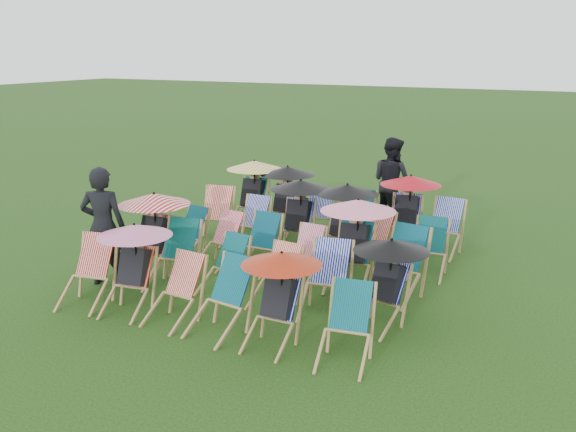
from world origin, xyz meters
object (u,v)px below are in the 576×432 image
at_px(deckchair_29, 443,228).
at_px(person_left, 103,226).
at_px(deckchair_5, 346,327).
at_px(person_rear, 392,181).
at_px(deckchair_0, 87,272).

relative_size(deckchair_29, person_left, 0.51).
distance_m(deckchair_5, person_rear, 6.33).
bearing_deg(deckchair_29, deckchair_5, -86.69).
height_order(deckchair_0, person_rear, person_rear).
relative_size(deckchair_0, person_rear, 0.54).
height_order(deckchair_5, person_left, person_left).
bearing_deg(deckchair_5, deckchair_0, 172.06).
bearing_deg(person_rear, deckchair_29, 158.99).
height_order(deckchair_5, deckchair_29, deckchair_29).
relative_size(person_left, person_rear, 1.02).
bearing_deg(person_rear, deckchair_0, 92.35).
bearing_deg(person_rear, deckchair_5, 128.20).
bearing_deg(person_left, deckchair_29, -161.78).
relative_size(deckchair_5, person_left, 0.48).
height_order(deckchair_0, deckchair_29, same).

